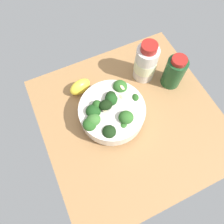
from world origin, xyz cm
name	(u,v)px	position (x,y,z in cm)	size (l,w,h in cm)	color
ground_plane	(130,120)	(0.00, 0.00, -1.87)	(56.35, 56.35, 3.74)	#996D42
bowl_of_broccoli	(111,111)	(-2.78, -5.81, 4.58)	(20.30, 21.41, 10.09)	silver
lemon_wedge	(80,87)	(-16.26, -11.11, 2.59)	(7.53, 4.18, 5.18)	yellow
bottle_tall	(146,63)	(-13.09, 11.48, 6.84)	(7.45, 7.45, 15.21)	beige
bottle_short	(174,72)	(-6.54, 18.73, 5.89)	(6.63, 6.63, 12.40)	#194723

